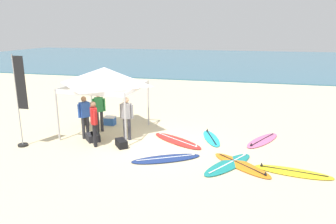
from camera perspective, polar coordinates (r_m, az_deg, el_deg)
ground_plane at (r=12.16m, az=-2.73°, el=-5.76°), size 80.00×80.00×0.00m
sea at (r=44.29m, az=9.88°, el=9.21°), size 80.00×36.00×0.10m
canopy_tent at (r=13.18m, az=-11.32°, el=6.33°), size 2.91×2.91×2.75m
surfboard_orange at (r=10.56m, az=13.06°, el=-9.26°), size 2.16×2.01×0.19m
surfboard_cyan at (r=12.79m, az=7.78°, el=-4.65°), size 1.12×1.99×0.19m
surfboard_navy at (r=10.76m, az=-0.29°, el=-8.36°), size 2.39×1.71×0.19m
surfboard_yellow at (r=10.54m, az=21.50°, el=-9.98°), size 2.35×0.96×0.19m
surfboard_pink at (r=12.96m, az=16.60°, el=-4.89°), size 1.59×2.26×0.19m
surfboard_red at (r=12.39m, az=1.67°, el=-5.17°), size 2.42×1.91×0.19m
surfboard_teal at (r=10.52m, az=10.79°, el=-9.21°), size 1.77×2.38×0.19m
person_red at (r=11.95m, az=-13.16°, el=-1.53°), size 0.38×0.47×1.71m
person_grey at (r=12.41m, az=-7.44°, el=-0.64°), size 0.55×0.23×1.71m
person_blue at (r=12.91m, az=-14.76°, el=-0.40°), size 0.38×0.47×1.71m
person_green at (r=13.62m, az=-12.30°, el=0.55°), size 0.51×0.34×1.71m
person_yellow at (r=14.70m, az=-14.63°, el=0.12°), size 0.55×0.23×1.20m
banner_flag at (r=12.63m, az=-24.95°, el=1.09°), size 0.60×0.36×3.40m
gear_bag_near_tent at (r=12.79m, az=-12.90°, el=-4.40°), size 0.60×0.68×0.28m
gear_bag_by_pole at (r=12.79m, az=-13.63°, el=-4.45°), size 0.64×0.66×0.28m
gear_bag_on_sand at (r=11.94m, az=-8.39°, el=-5.59°), size 0.63×0.67×0.28m
cooler_box at (r=14.68m, az=-10.39°, el=-1.52°), size 0.50×0.36×0.39m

